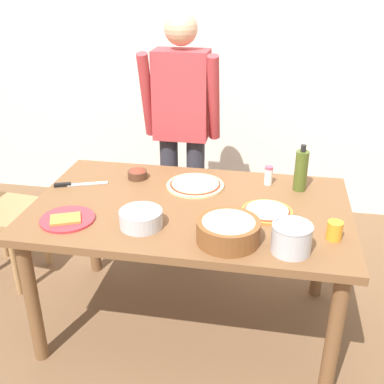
# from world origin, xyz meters

# --- Properties ---
(ground) EXTENTS (8.00, 8.00, 0.00)m
(ground) POSITION_xyz_m (0.00, 0.00, 0.00)
(ground) COLOR brown
(wall_back) EXTENTS (5.60, 0.10, 2.60)m
(wall_back) POSITION_xyz_m (0.00, 1.60, 1.30)
(wall_back) COLOR silver
(wall_back) RESTS_ON ground
(dining_table) EXTENTS (1.60, 0.96, 0.76)m
(dining_table) POSITION_xyz_m (0.00, 0.00, 0.67)
(dining_table) COLOR brown
(dining_table) RESTS_ON ground
(person_cook) EXTENTS (0.49, 0.25, 1.62)m
(person_cook) POSITION_xyz_m (-0.20, 0.76, 0.94)
(person_cook) COLOR #2D2D38
(person_cook) RESTS_ON ground
(pizza_raw_on_board) EXTENTS (0.32, 0.32, 0.02)m
(pizza_raw_on_board) POSITION_xyz_m (-0.01, 0.22, 0.77)
(pizza_raw_on_board) COLOR beige
(pizza_raw_on_board) RESTS_ON dining_table
(pizza_cooked_on_tray) EXTENTS (0.25, 0.25, 0.02)m
(pizza_cooked_on_tray) POSITION_xyz_m (0.39, -0.01, 0.77)
(pizza_cooked_on_tray) COLOR #C67A33
(pizza_cooked_on_tray) RESTS_ON dining_table
(plate_with_slice) EXTENTS (0.26, 0.26, 0.02)m
(plate_with_slice) POSITION_xyz_m (-0.55, -0.26, 0.77)
(plate_with_slice) COLOR red
(plate_with_slice) RESTS_ON dining_table
(popcorn_bowl) EXTENTS (0.28, 0.28, 0.11)m
(popcorn_bowl) POSITION_xyz_m (0.23, -0.31, 0.82)
(popcorn_bowl) COLOR brown
(popcorn_bowl) RESTS_ON dining_table
(mixing_bowl_steel) EXTENTS (0.20, 0.20, 0.08)m
(mixing_bowl_steel) POSITION_xyz_m (-0.19, -0.25, 0.80)
(mixing_bowl_steel) COLOR #B7B7BC
(mixing_bowl_steel) RESTS_ON dining_table
(small_sauce_bowl) EXTENTS (0.11, 0.11, 0.06)m
(small_sauce_bowl) POSITION_xyz_m (-0.36, 0.27, 0.79)
(small_sauce_bowl) COLOR #4C2D1E
(small_sauce_bowl) RESTS_ON dining_table
(olive_oil_bottle) EXTENTS (0.07, 0.07, 0.26)m
(olive_oil_bottle) POSITION_xyz_m (0.55, 0.29, 0.87)
(olive_oil_bottle) COLOR #47561E
(olive_oil_bottle) RESTS_ON dining_table
(steel_pot) EXTENTS (0.17, 0.17, 0.13)m
(steel_pot) POSITION_xyz_m (0.50, -0.34, 0.83)
(steel_pot) COLOR #B7B7BC
(steel_pot) RESTS_ON dining_table
(cup_orange) EXTENTS (0.07, 0.07, 0.08)m
(cup_orange) POSITION_xyz_m (0.69, -0.20, 0.80)
(cup_orange) COLOR orange
(cup_orange) RESTS_ON dining_table
(salt_shaker) EXTENTS (0.04, 0.04, 0.11)m
(salt_shaker) POSITION_xyz_m (0.38, 0.33, 0.81)
(salt_shaker) COLOR white
(salt_shaker) RESTS_ON dining_table
(chef_knife) EXTENTS (0.28, 0.12, 0.02)m
(chef_knife) POSITION_xyz_m (-0.67, 0.12, 0.77)
(chef_knife) COLOR silver
(chef_knife) RESTS_ON dining_table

